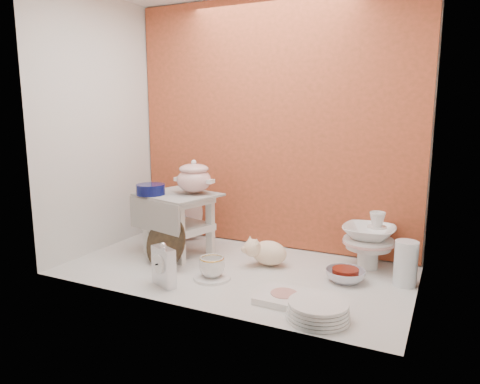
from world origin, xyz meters
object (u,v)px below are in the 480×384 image
(dinner_plate_stack, at_px, (318,310))
(crystal_bowl, at_px, (345,276))
(blue_white_vase, at_px, (172,218))
(floral_platter, at_px, (176,213))
(soup_tureen, at_px, (194,177))
(porcelain_tower, at_px, (369,240))
(step_stool, at_px, (179,224))
(gold_rim_teacup, at_px, (212,267))
(mantel_clock, at_px, (164,265))
(plush_pig, at_px, (269,253))

(dinner_plate_stack, xyz_separation_m, crystal_bowl, (0.01, 0.45, -0.01))
(blue_white_vase, xyz_separation_m, crystal_bowl, (1.19, -0.24, -0.11))
(floral_platter, bearing_deg, blue_white_vase, 173.10)
(soup_tureen, relative_size, porcelain_tower, 0.76)
(step_stool, xyz_separation_m, blue_white_vase, (-0.21, 0.24, -0.04))
(soup_tureen, height_order, gold_rim_teacup, soup_tureen)
(mantel_clock, xyz_separation_m, dinner_plate_stack, (0.77, -0.01, -0.07))
(gold_rim_teacup, bearing_deg, mantel_clock, -132.75)
(step_stool, bearing_deg, dinner_plate_stack, -10.32)
(step_stool, height_order, blue_white_vase, step_stool)
(step_stool, xyz_separation_m, gold_rim_teacup, (0.37, -0.26, -0.12))
(mantel_clock, bearing_deg, crystal_bowl, 52.65)
(soup_tureen, height_order, mantel_clock, soup_tureen)
(gold_rim_teacup, bearing_deg, porcelain_tower, 36.83)
(soup_tureen, bearing_deg, mantel_clock, -76.06)
(step_stool, bearing_deg, soup_tureen, 39.69)
(floral_platter, bearing_deg, crystal_bowl, -11.67)
(blue_white_vase, distance_m, mantel_clock, 0.80)
(gold_rim_teacup, bearing_deg, floral_platter, 137.82)
(step_stool, bearing_deg, floral_platter, 142.10)
(mantel_clock, distance_m, dinner_plate_stack, 0.77)
(blue_white_vase, bearing_deg, step_stool, -48.44)
(step_stool, bearing_deg, plush_pig, 19.01)
(dinner_plate_stack, relative_size, crystal_bowl, 1.34)
(crystal_bowl, bearing_deg, floral_platter, 168.33)
(floral_platter, xyz_separation_m, plush_pig, (0.74, -0.19, -0.10))
(floral_platter, distance_m, porcelain_tower, 1.22)
(mantel_clock, relative_size, porcelain_tower, 0.67)
(soup_tureen, distance_m, gold_rim_teacup, 0.58)
(blue_white_vase, bearing_deg, porcelain_tower, 0.14)
(soup_tureen, bearing_deg, crystal_bowl, -2.88)
(gold_rim_teacup, distance_m, dinner_plate_stack, 0.63)
(crystal_bowl, bearing_deg, porcelain_tower, 75.59)
(gold_rim_teacup, relative_size, dinner_plate_stack, 0.49)
(soup_tureen, bearing_deg, porcelain_tower, 11.87)
(porcelain_tower, bearing_deg, step_stool, -166.98)
(blue_white_vase, height_order, porcelain_tower, porcelain_tower)
(step_stool, distance_m, soup_tureen, 0.30)
(blue_white_vase, relative_size, gold_rim_teacup, 2.17)
(blue_white_vase, distance_m, plush_pig, 0.79)
(dinner_plate_stack, bearing_deg, mantel_clock, 179.18)
(mantel_clock, bearing_deg, soup_tureen, 127.22)
(step_stool, xyz_separation_m, plush_pig, (0.56, 0.04, -0.11))
(mantel_clock, xyz_separation_m, porcelain_tower, (0.84, 0.68, 0.05))
(soup_tureen, distance_m, blue_white_vase, 0.48)
(dinner_plate_stack, bearing_deg, crystal_bowl, 88.67)
(mantel_clock, bearing_deg, floral_platter, 142.92)
(step_stool, relative_size, plush_pig, 1.68)
(step_stool, xyz_separation_m, floral_platter, (-0.18, 0.23, -0.00))
(gold_rim_teacup, relative_size, porcelain_tower, 0.41)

